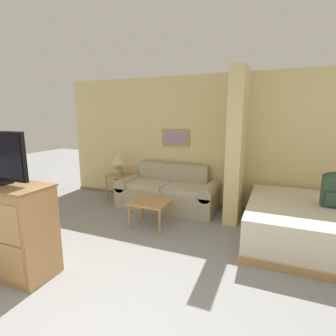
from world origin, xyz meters
TOP-DOWN VIEW (x-y plane):
  - wall_back at (-0.00, 3.90)m, footprint 6.55×0.16m
  - wall_partition_pillar at (0.62, 3.40)m, footprint 0.24×0.88m
  - couch at (-0.69, 3.41)m, footprint 1.97×0.84m
  - coffee_table at (-0.61, 2.47)m, footprint 0.62×0.54m
  - side_table at (-1.87, 3.46)m, footprint 0.44×0.44m
  - table_lamp at (-1.87, 3.46)m, footprint 0.34×0.34m
  - tv_dresser at (-1.58, 0.66)m, footprint 1.21×0.50m
  - bed at (1.77, 2.84)m, footprint 1.73×1.92m
  - backpack at (2.02, 2.89)m, footprint 0.27×0.23m

SIDE VIEW (x-z plane):
  - bed at x=1.77m, z-range 0.01..0.57m
  - couch at x=-0.69m, z-range -0.12..0.73m
  - coffee_table at x=-0.61m, z-range 0.16..0.59m
  - side_table at x=-1.87m, z-range 0.19..0.75m
  - tv_dresser at x=-1.58m, z-range 0.00..1.07m
  - backpack at x=2.02m, z-range 0.57..1.07m
  - table_lamp at x=-1.87m, z-range 0.65..1.12m
  - wall_back at x=0.00m, z-range -0.01..2.59m
  - wall_partition_pillar at x=0.62m, z-range 0.00..2.60m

